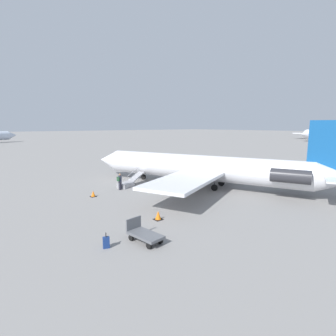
{
  "coord_description": "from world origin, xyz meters",
  "views": [
    {
      "loc": [
        -20.01,
        20.64,
        6.72
      ],
      "look_at": [
        2.81,
        2.09,
        1.9
      ],
      "focal_mm": 28.0,
      "sensor_mm": 36.0,
      "label": 1
    }
  ],
  "objects_px": {
    "boarding_stairs": "(128,183)",
    "luggage_cart": "(144,234)",
    "suitcase": "(106,242)",
    "passenger": "(120,180)",
    "airplane_main": "(207,168)",
    "airplane_taxiing_distant": "(330,133)"
  },
  "relations": [
    {
      "from": "airplane_taxiing_distant",
      "to": "passenger",
      "type": "height_order",
      "value": "airplane_taxiing_distant"
    },
    {
      "from": "airplane_main",
      "to": "airplane_taxiing_distant",
      "type": "xyz_separation_m",
      "value": [
        27.57,
        -112.01,
        0.9
      ]
    },
    {
      "from": "airplane_taxiing_distant",
      "to": "boarding_stairs",
      "type": "xyz_separation_m",
      "value": [
        -21.9,
        118.57,
        -2.67
      ]
    },
    {
      "from": "airplane_main",
      "to": "luggage_cart",
      "type": "height_order",
      "value": "airplane_main"
    },
    {
      "from": "airplane_taxiing_distant",
      "to": "suitcase",
      "type": "distance_m",
      "value": 131.59
    },
    {
      "from": "boarding_stairs",
      "to": "passenger",
      "type": "relative_size",
      "value": 2.35
    },
    {
      "from": "boarding_stairs",
      "to": "passenger",
      "type": "distance_m",
      "value": 1.76
    },
    {
      "from": "airplane_main",
      "to": "boarding_stairs",
      "type": "relative_size",
      "value": 6.83
    },
    {
      "from": "suitcase",
      "to": "passenger",
      "type": "bearing_deg",
      "value": -32.05
    },
    {
      "from": "suitcase",
      "to": "airplane_main",
      "type": "bearing_deg",
      "value": -66.9
    },
    {
      "from": "passenger",
      "to": "airplane_main",
      "type": "bearing_deg",
      "value": -53.79
    },
    {
      "from": "luggage_cart",
      "to": "passenger",
      "type": "bearing_deg",
      "value": -30.34
    },
    {
      "from": "airplane_taxiing_distant",
      "to": "suitcase",
      "type": "relative_size",
      "value": 50.58
    },
    {
      "from": "boarding_stairs",
      "to": "suitcase",
      "type": "relative_size",
      "value": 4.65
    },
    {
      "from": "boarding_stairs",
      "to": "luggage_cart",
      "type": "xyz_separation_m",
      "value": [
        -12.73,
        6.44,
        0.08
      ]
    },
    {
      "from": "airplane_main",
      "to": "airplane_taxiing_distant",
      "type": "distance_m",
      "value": 115.36
    },
    {
      "from": "airplane_main",
      "to": "passenger",
      "type": "bearing_deg",
      "value": 36.21
    },
    {
      "from": "airplane_main",
      "to": "passenger",
      "type": "xyz_separation_m",
      "value": [
        4.87,
        8.0,
        -1.14
      ]
    },
    {
      "from": "boarding_stairs",
      "to": "luggage_cart",
      "type": "bearing_deg",
      "value": -139.28
    },
    {
      "from": "passenger",
      "to": "luggage_cart",
      "type": "bearing_deg",
      "value": -135.16
    },
    {
      "from": "airplane_main",
      "to": "passenger",
      "type": "distance_m",
      "value": 9.44
    },
    {
      "from": "boarding_stairs",
      "to": "suitcase",
      "type": "distance_m",
      "value": 14.8
    }
  ]
}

